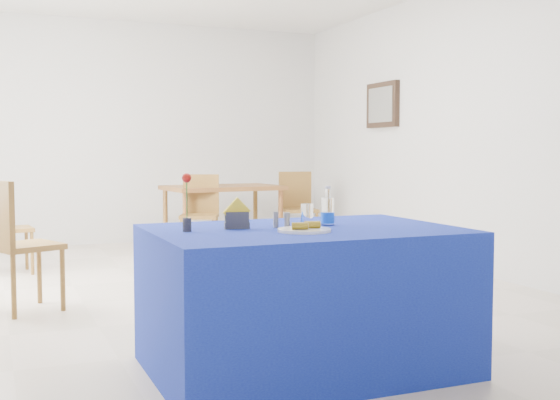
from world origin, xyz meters
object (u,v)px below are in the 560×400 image
Objects in this scene: chair_bg_left at (200,209)px; chair_win_a at (14,237)px; blue_table at (304,299)px; water_bottle at (328,212)px; chair_bg_right at (297,203)px; plate at (304,230)px; chair_win_b at (2,222)px; oak_table at (223,192)px.

chair_win_a reaches higher than chair_bg_left.
water_bottle reaches higher than blue_table.
chair_bg_right reaches higher than blue_table.
chair_win_a is (-3.31, -2.45, 0.03)m from chair_bg_right.
chair_win_a is at bearing -109.94° from chair_bg_left.
chair_bg_left is (0.64, 4.19, 0.14)m from blue_table.
chair_win_b reaches higher than plate.
water_bottle is 4.00m from chair_win_b.
water_bottle is 0.22× the size of chair_win_a.
oak_table is 0.62m from chair_bg_left.
plate is at bearing -170.87° from chair_win_a.
chair_bg_left is (0.45, 4.10, -0.31)m from water_bottle.
plate is at bearing -166.59° from chair_win_b.
chair_bg_right is 1.07× the size of chair_win_b.
plate is 0.17× the size of blue_table.
water_bottle reaches higher than chair_bg_left.
water_bottle is at bearing -100.71° from oak_table.
water_bottle is (0.18, 0.09, 0.45)m from blue_table.
oak_table is at bearing 177.35° from chair_bg_right.
blue_table is 4.75m from oak_table.
chair_bg_right is at bearing -11.88° from oak_table.
oak_table is 2.64m from chair_win_b.
water_bottle reaches higher than chair_win_a.
chair_bg_left reaches higher than chair_win_b.
chair_win_a is (-1.56, 1.90, -0.28)m from water_bottle.
water_bottle reaches higher than oak_table.
water_bottle is at bearing 26.24° from blue_table.
oak_table is 1.63× the size of chair_win_b.
blue_table is 1.14× the size of oak_table.
chair_bg_left is 1.06× the size of chair_win_b.
oak_table is (1.11, 4.78, -0.09)m from plate.
chair_win_b is (-3.37, -0.71, -0.03)m from chair_bg_right.
blue_table is 7.44× the size of water_bottle.
oak_table is 3.58m from chair_win_a.
blue_table is at bearing -76.06° from chair_bg_left.
chair_win_a reaches higher than oak_table.
chair_bg_right reaches higher than chair_bg_left.
chair_win_a is 1.75m from chair_win_b.
blue_table is 1.87× the size of chair_win_b.
plate is 0.30× the size of chair_bg_right.
water_bottle is at bearing -73.71° from chair_bg_left.
chair_win_b reaches higher than oak_table.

